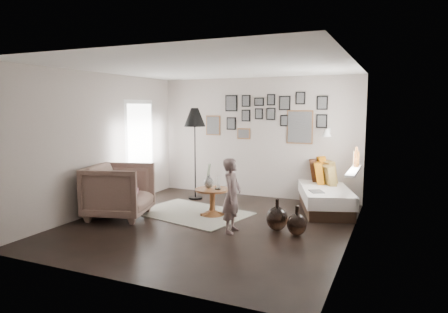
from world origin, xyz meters
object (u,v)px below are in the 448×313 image
at_px(demijohn_small, 297,224).
at_px(child, 232,195).
at_px(pedestal_table, 212,203).
at_px(demijohn_large, 277,218).
at_px(magazine_basket, 100,205).
at_px(armchair, 119,191).
at_px(daybed, 325,193).
at_px(vase, 209,181).
at_px(floor_lamp, 195,121).

xyz_separation_m(demijohn_small, child, (-0.98, -0.24, 0.41)).
relative_size(pedestal_table, demijohn_large, 1.22).
height_order(magazine_basket, demijohn_small, demijohn_small).
distance_m(magazine_basket, demijohn_small, 3.50).
distance_m(demijohn_small, child, 1.09).
bearing_deg(armchair, child, -105.37).
relative_size(magazine_basket, child, 0.36).
relative_size(pedestal_table, magazine_basket, 1.48).
height_order(daybed, armchair, daybed).
bearing_deg(demijohn_small, child, -166.45).
xyz_separation_m(demijohn_large, demijohn_small, (0.35, -0.12, -0.02)).
bearing_deg(child, magazine_basket, 90.51).
distance_m(vase, daybed, 2.33).
bearing_deg(daybed, armchair, -165.11).
relative_size(demijohn_small, child, 0.40).
height_order(armchair, floor_lamp, floor_lamp).
bearing_deg(child, demijohn_small, -79.40).
bearing_deg(child, pedestal_table, 39.87).
xyz_separation_m(pedestal_table, child, (0.70, -0.76, 0.36)).
bearing_deg(demijohn_large, armchair, -172.37).
xyz_separation_m(daybed, magazine_basket, (-3.59, -2.27, -0.09)).
bearing_deg(magazine_basket, child, 3.46).
bearing_deg(magazine_basket, demijohn_small, 6.36).
relative_size(daybed, child, 1.81).
bearing_deg(floor_lamp, magazine_basket, -113.86).
height_order(floor_lamp, child, floor_lamp).
bearing_deg(child, daybed, -30.23).
distance_m(vase, child, 1.10).
height_order(demijohn_large, child, child).
relative_size(pedestal_table, demijohn_small, 1.35).
relative_size(floor_lamp, magazine_basket, 4.56).
relative_size(daybed, armchair, 2.02).
height_order(floor_lamp, magazine_basket, floor_lamp).
height_order(vase, armchair, armchair).
bearing_deg(floor_lamp, vase, -51.61).
bearing_deg(armchair, floor_lamp, -32.33).
bearing_deg(child, floor_lamp, 38.48).
height_order(demijohn_large, demijohn_small, demijohn_large).
height_order(daybed, magazine_basket, daybed).
distance_m(floor_lamp, child, 2.68).
height_order(pedestal_table, vase, vase).
bearing_deg(vase, armchair, -150.26).
distance_m(daybed, magazine_basket, 4.25).
xyz_separation_m(daybed, child, (-1.09, -2.12, 0.28)).
bearing_deg(armchair, daybed, -72.64).
height_order(armchair, child, child).
height_order(pedestal_table, magazine_basket, pedestal_table).
bearing_deg(daybed, floor_lamp, 167.58).
distance_m(floor_lamp, demijohn_large, 3.08).
xyz_separation_m(pedestal_table, demijohn_small, (1.68, -0.52, -0.05)).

